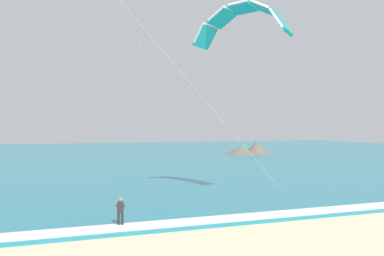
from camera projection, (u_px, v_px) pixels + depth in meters
sea at (65, 156)px, 77.71m from camera, size 200.00×120.00×0.20m
surf_foam at (153, 225)px, 22.62m from camera, size 200.00×1.70×0.04m
surfboard at (120, 229)px, 22.55m from camera, size 0.74×1.46×0.09m
kitesurfer at (120, 211)px, 22.56m from camera, size 0.60×0.59×1.69m
kite_primary at (241, 19)px, 30.67m from camera, size 12.18×8.34×13.15m
headland_right at (249, 150)px, 81.76m from camera, size 9.94×7.38×2.66m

